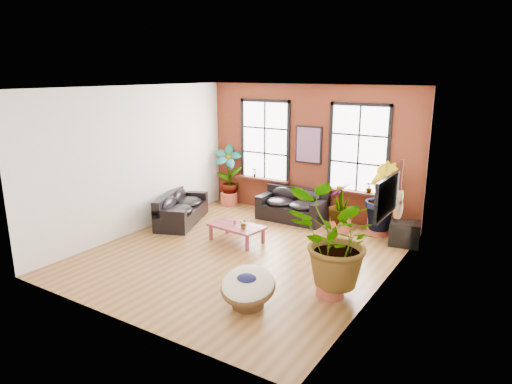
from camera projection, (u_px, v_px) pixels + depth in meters
room at (244, 174)px, 9.48m from camera, size 6.04×6.54×3.54m
sofa_back at (293, 206)px, 12.02m from camera, size 1.79×0.89×0.82m
sofa_left at (180, 209)px, 11.82m from camera, size 1.50×2.14×0.78m
coffee_table at (237, 227)px, 10.45m from camera, size 1.31×0.84×0.48m
papasan_chair at (248, 287)px, 7.54m from camera, size 1.11×1.12×0.69m
poster at (309, 145)px, 11.91m from camera, size 0.74×0.06×0.98m
tv_wall_unit at (390, 198)px, 8.39m from camera, size 0.13×1.86×1.20m
media_box at (405, 233)px, 10.28m from camera, size 0.74×0.65×0.54m
pot_back_left at (229, 199)px, 13.42m from camera, size 0.53×0.53×0.36m
pot_back_right at (378, 226)px, 10.98m from camera, size 0.58×0.58×0.38m
pot_right_wall at (330, 286)px, 7.95m from camera, size 0.51×0.51×0.36m
pot_mid at (340, 223)px, 11.20m from camera, size 0.64×0.64×0.38m
floor_plant_back_left at (228, 172)px, 13.27m from camera, size 1.02×0.88×1.63m
floor_plant_back_right at (380, 196)px, 10.78m from camera, size 1.03×1.11×1.60m
floor_plant_right_wall at (334, 241)px, 7.75m from camera, size 2.03×2.03×1.71m
floor_plant_mid at (341, 204)px, 11.05m from camera, size 0.72×0.72×1.10m
table_plant at (244, 224)px, 10.16m from camera, size 0.22×0.19×0.23m
sill_plant_left at (254, 172)px, 12.95m from camera, size 0.17×0.17×0.27m
sill_plant_right at (369, 188)px, 11.23m from camera, size 0.19×0.19×0.27m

